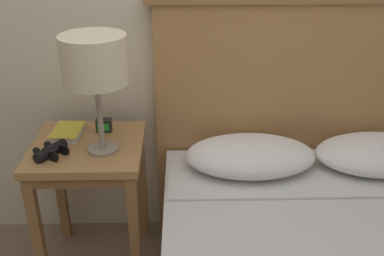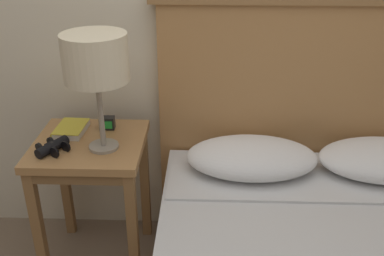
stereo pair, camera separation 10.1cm
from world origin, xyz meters
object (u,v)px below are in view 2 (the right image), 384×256
(book_on_nightstand, at_px, (71,129))
(table_lamp, at_px, (95,60))
(binoculars_pair, at_px, (53,147))
(nightstand, at_px, (91,162))
(alarm_clock, at_px, (107,123))

(book_on_nightstand, bearing_deg, table_lamp, -38.04)
(table_lamp, bearing_deg, binoculars_pair, -169.04)
(nightstand, bearing_deg, binoculars_pair, -143.58)
(table_lamp, distance_m, binoculars_pair, 0.44)
(book_on_nightstand, distance_m, alarm_clock, 0.17)
(book_on_nightstand, height_order, binoculars_pair, binoculars_pair)
(binoculars_pair, xyz_separation_m, alarm_clock, (0.19, 0.23, 0.01))
(table_lamp, height_order, alarm_clock, table_lamp)
(nightstand, relative_size, table_lamp, 1.33)
(nightstand, distance_m, book_on_nightstand, 0.19)
(book_on_nightstand, xyz_separation_m, alarm_clock, (0.16, 0.04, 0.01))
(alarm_clock, bearing_deg, nightstand, -113.79)
(binoculars_pair, bearing_deg, alarm_clock, 50.45)
(table_lamp, xyz_separation_m, binoculars_pair, (-0.21, -0.04, -0.38))
(table_lamp, height_order, book_on_nightstand, table_lamp)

